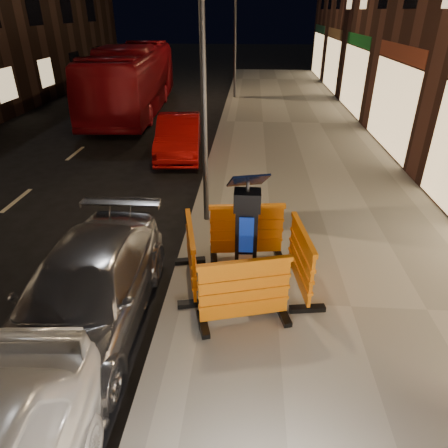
# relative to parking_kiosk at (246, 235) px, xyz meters

# --- Properties ---
(ground_plane) EXTENTS (120.00, 120.00, 0.00)m
(ground_plane) POSITION_rel_parking_kiosk_xyz_m (-1.21, -0.48, -1.18)
(ground_plane) COLOR black
(ground_plane) RESTS_ON ground
(sidewalk) EXTENTS (6.00, 60.00, 0.15)m
(sidewalk) POSITION_rel_parking_kiosk_xyz_m (1.79, -0.48, -1.10)
(sidewalk) COLOR gray
(sidewalk) RESTS_ON ground
(kerb) EXTENTS (0.30, 60.00, 0.15)m
(kerb) POSITION_rel_parking_kiosk_xyz_m (-1.21, -0.48, -1.10)
(kerb) COLOR slate
(kerb) RESTS_ON ground
(parking_kiosk) EXTENTS (0.75, 0.75, 2.05)m
(parking_kiosk) POSITION_rel_parking_kiosk_xyz_m (0.00, 0.00, 0.00)
(parking_kiosk) COLOR black
(parking_kiosk) RESTS_ON sidewalk
(barrier_front) EXTENTS (1.57, 0.96, 1.14)m
(barrier_front) POSITION_rel_parking_kiosk_xyz_m (0.00, -0.95, -0.45)
(barrier_front) COLOR orange
(barrier_front) RESTS_ON sidewalk
(barrier_back) EXTENTS (1.53, 0.78, 1.14)m
(barrier_back) POSITION_rel_parking_kiosk_xyz_m (0.00, 0.95, -0.45)
(barrier_back) COLOR orange
(barrier_back) RESTS_ON sidewalk
(barrier_kerbside) EXTENTS (0.89, 1.56, 1.14)m
(barrier_kerbside) POSITION_rel_parking_kiosk_xyz_m (-0.95, 0.00, -0.45)
(barrier_kerbside) COLOR orange
(barrier_kerbside) RESTS_ON sidewalk
(barrier_bldgside) EXTENTS (0.80, 1.54, 1.14)m
(barrier_bldgside) POSITION_rel_parking_kiosk_xyz_m (0.95, -0.00, -0.45)
(barrier_bldgside) COLOR orange
(barrier_bldgside) RESTS_ON sidewalk
(car_silver) EXTENTS (1.85, 4.53, 1.31)m
(car_silver) POSITION_rel_parking_kiosk_xyz_m (-2.46, -1.04, -1.18)
(car_silver) COLOR #B8B8BD
(car_silver) RESTS_ON ground
(car_red) EXTENTS (1.84, 4.19, 1.34)m
(car_red) POSITION_rel_parking_kiosk_xyz_m (-2.46, 7.63, -1.18)
(car_red) COLOR #A90A0C
(car_red) RESTS_ON ground
(bus_doubledecker) EXTENTS (3.33, 11.21, 3.08)m
(bus_doubledecker) POSITION_rel_parking_kiosk_xyz_m (-5.80, 14.28, -1.18)
(bus_doubledecker) COLOR maroon
(bus_doubledecker) RESTS_ON ground
(street_lamp_mid) EXTENTS (0.12, 0.12, 6.00)m
(street_lamp_mid) POSITION_rel_parking_kiosk_xyz_m (-0.96, 2.52, 1.97)
(street_lamp_mid) COLOR #3F3F44
(street_lamp_mid) RESTS_ON sidewalk
(street_lamp_far) EXTENTS (0.12, 0.12, 6.00)m
(street_lamp_far) POSITION_rel_parking_kiosk_xyz_m (-0.96, 17.52, 1.97)
(street_lamp_far) COLOR #3F3F44
(street_lamp_far) RESTS_ON sidewalk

